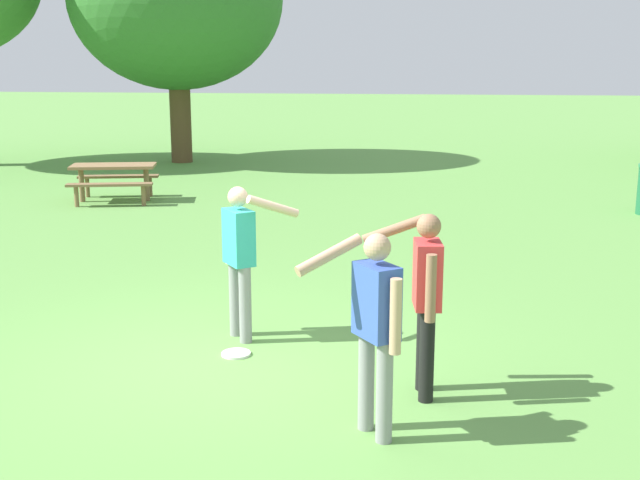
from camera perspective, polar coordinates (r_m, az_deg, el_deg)
The scene contains 6 objects.
ground_plane at distance 8.16m, azimuth -7.13°, elevation -8.49°, with size 120.00×120.00×0.00m, color #609947.
person_thrower at distance 6.29m, azimuth 3.86°, elevation -5.61°, with size 0.83×0.50×1.64m.
person_catcher at distance 8.52m, azimuth -5.62°, elevation -0.76°, with size 0.83×0.50×1.64m.
person_bystander at distance 7.09m, azimuth 7.40°, elevation -3.57°, with size 0.73×0.61×1.64m.
frisbee at distance 8.32m, azimuth -5.91°, elevation -7.94°, with size 0.30×0.30×0.03m, color white.
picnic_table_near at distance 17.41m, azimuth -14.27°, elevation 4.47°, with size 1.97×1.76×0.77m.
Camera 1 is at (2.03, -7.34, 2.93)m, focal length 45.63 mm.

